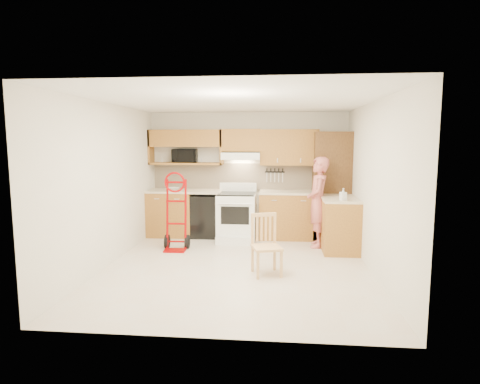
# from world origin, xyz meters

# --- Properties ---
(floor) EXTENTS (4.00, 4.50, 0.02)m
(floor) POSITION_xyz_m (0.00, 0.00, -0.01)
(floor) COLOR beige
(floor) RESTS_ON ground
(ceiling) EXTENTS (4.00, 4.50, 0.02)m
(ceiling) POSITION_xyz_m (0.00, 0.00, 2.51)
(ceiling) COLOR white
(ceiling) RESTS_ON ground
(wall_back) EXTENTS (4.00, 0.02, 2.50)m
(wall_back) POSITION_xyz_m (0.00, 2.26, 1.25)
(wall_back) COLOR beige
(wall_back) RESTS_ON ground
(wall_front) EXTENTS (4.00, 0.02, 2.50)m
(wall_front) POSITION_xyz_m (0.00, -2.26, 1.25)
(wall_front) COLOR beige
(wall_front) RESTS_ON ground
(wall_left) EXTENTS (0.02, 4.50, 2.50)m
(wall_left) POSITION_xyz_m (-2.01, 0.00, 1.25)
(wall_left) COLOR beige
(wall_left) RESTS_ON ground
(wall_right) EXTENTS (0.02, 4.50, 2.50)m
(wall_right) POSITION_xyz_m (2.01, 0.00, 1.25)
(wall_right) COLOR beige
(wall_right) RESTS_ON ground
(backsplash) EXTENTS (3.92, 0.03, 0.55)m
(backsplash) POSITION_xyz_m (0.00, 2.23, 1.20)
(backsplash) COLOR beige
(backsplash) RESTS_ON wall_back
(lower_cab_left) EXTENTS (0.90, 0.60, 0.90)m
(lower_cab_left) POSITION_xyz_m (-1.55, 1.95, 0.45)
(lower_cab_left) COLOR #AB7427
(lower_cab_left) RESTS_ON ground
(dishwasher) EXTENTS (0.60, 0.60, 0.85)m
(dishwasher) POSITION_xyz_m (-0.80, 1.95, 0.42)
(dishwasher) COLOR black
(dishwasher) RESTS_ON ground
(lower_cab_right) EXTENTS (1.14, 0.60, 0.90)m
(lower_cab_right) POSITION_xyz_m (0.83, 1.95, 0.45)
(lower_cab_right) COLOR #AB7427
(lower_cab_right) RESTS_ON ground
(countertop_left) EXTENTS (1.50, 0.63, 0.04)m
(countertop_left) POSITION_xyz_m (-1.25, 1.95, 0.92)
(countertop_left) COLOR #C5B397
(countertop_left) RESTS_ON lower_cab_left
(countertop_right) EXTENTS (1.14, 0.63, 0.04)m
(countertop_right) POSITION_xyz_m (0.83, 1.95, 0.92)
(countertop_right) COLOR #C5B397
(countertop_right) RESTS_ON lower_cab_right
(cab_return_right) EXTENTS (0.60, 1.00, 0.90)m
(cab_return_right) POSITION_xyz_m (1.70, 1.15, 0.45)
(cab_return_right) COLOR #AB7427
(cab_return_right) RESTS_ON ground
(countertop_return) EXTENTS (0.63, 1.00, 0.04)m
(countertop_return) POSITION_xyz_m (1.70, 1.15, 0.92)
(countertop_return) COLOR #C5B397
(countertop_return) RESTS_ON cab_return_right
(pantry_tall) EXTENTS (0.70, 0.60, 2.10)m
(pantry_tall) POSITION_xyz_m (1.65, 1.95, 1.05)
(pantry_tall) COLOR brown
(pantry_tall) RESTS_ON ground
(upper_cab_left) EXTENTS (1.50, 0.33, 0.34)m
(upper_cab_left) POSITION_xyz_m (-1.25, 2.08, 1.98)
(upper_cab_left) COLOR #AB7427
(upper_cab_left) RESTS_ON wall_back
(upper_shelf_mw) EXTENTS (1.50, 0.33, 0.04)m
(upper_shelf_mw) POSITION_xyz_m (-1.25, 2.08, 1.47)
(upper_shelf_mw) COLOR #AB7427
(upper_shelf_mw) RESTS_ON wall_back
(upper_cab_center) EXTENTS (0.76, 0.33, 0.44)m
(upper_cab_center) POSITION_xyz_m (-0.12, 2.08, 1.94)
(upper_cab_center) COLOR #AB7427
(upper_cab_center) RESTS_ON wall_back
(upper_cab_right) EXTENTS (1.14, 0.33, 0.70)m
(upper_cab_right) POSITION_xyz_m (0.83, 2.08, 1.80)
(upper_cab_right) COLOR #AB7427
(upper_cab_right) RESTS_ON wall_back
(range_hood) EXTENTS (0.76, 0.46, 0.14)m
(range_hood) POSITION_xyz_m (-0.12, 2.02, 1.63)
(range_hood) COLOR white
(range_hood) RESTS_ON wall_back
(knife_strip) EXTENTS (0.40, 0.05, 0.29)m
(knife_strip) POSITION_xyz_m (0.55, 2.21, 1.24)
(knife_strip) COLOR black
(knife_strip) RESTS_ON backsplash
(microwave) EXTENTS (0.51, 0.36, 0.27)m
(microwave) POSITION_xyz_m (-1.28, 2.08, 1.63)
(microwave) COLOR black
(microwave) RESTS_ON upper_shelf_mw
(range) EXTENTS (0.74, 0.97, 1.09)m
(range) POSITION_xyz_m (-0.18, 1.68, 0.54)
(range) COLOR white
(range) RESTS_ON ground
(person) EXTENTS (0.43, 0.62, 1.64)m
(person) POSITION_xyz_m (1.34, 1.35, 0.82)
(person) COLOR #C5645E
(person) RESTS_ON ground
(hand_truck) EXTENTS (0.51, 0.47, 1.25)m
(hand_truck) POSITION_xyz_m (-1.18, 0.88, 0.63)
(hand_truck) COLOR #990304
(hand_truck) RESTS_ON ground
(dining_chair) EXTENTS (0.50, 0.52, 0.88)m
(dining_chair) POSITION_xyz_m (0.46, -0.30, 0.44)
(dining_chair) COLOR #E3A775
(dining_chair) RESTS_ON ground
(soap_bottle) EXTENTS (0.12, 0.12, 0.20)m
(soap_bottle) POSITION_xyz_m (1.70, 0.83, 1.04)
(soap_bottle) COLOR white
(soap_bottle) RESTS_ON countertop_return
(bowl) EXTENTS (0.28, 0.28, 0.05)m
(bowl) POSITION_xyz_m (-1.49, 1.95, 0.97)
(bowl) COLOR white
(bowl) RESTS_ON countertop_left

